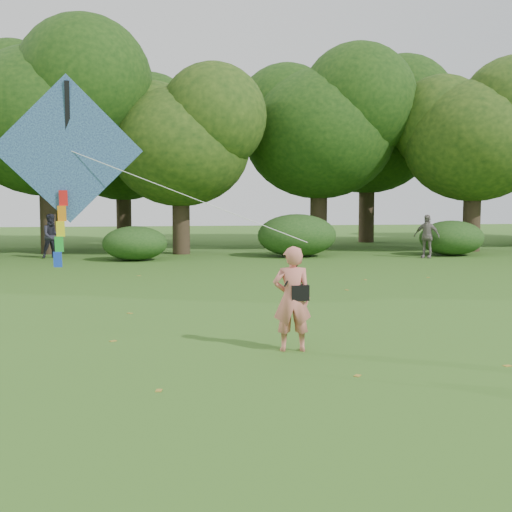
{
  "coord_description": "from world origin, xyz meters",
  "views": [
    {
      "loc": [
        -2.93,
        -9.73,
        2.57
      ],
      "look_at": [
        -1.18,
        2.0,
        1.5
      ],
      "focal_mm": 45.0,
      "sensor_mm": 36.0,
      "label": 1
    }
  ],
  "objects": [
    {
      "name": "bystander_right",
      "position": [
        8.39,
        16.42,
        0.94
      ],
      "size": [
        1.15,
        1.03,
        1.87
      ],
      "primitive_type": "imported",
      "rotation": [
        0.0,
        0.0,
        -0.66
      ],
      "color": "gray",
      "rests_on": "ground"
    },
    {
      "name": "bystander_left",
      "position": [
        -7.55,
        18.7,
        0.95
      ],
      "size": [
        1.15,
        1.05,
        1.9
      ],
      "primitive_type": "imported",
      "rotation": [
        0.0,
        0.0,
        0.46
      ],
      "color": "#24232F",
      "rests_on": "ground"
    },
    {
      "name": "tree_line",
      "position": [
        1.67,
        22.88,
        5.6
      ],
      "size": [
        54.7,
        15.3,
        9.48
      ],
      "color": "#3A2D1E",
      "rests_on": "ground"
    },
    {
      "name": "flying_kite",
      "position": [
        -4.44,
        1.44,
        3.33
      ],
      "size": [
        5.17,
        1.02,
        3.2
      ],
      "color": "#2941B3",
      "rests_on": "ground"
    },
    {
      "name": "ground",
      "position": [
        0.0,
        0.0,
        0.0
      ],
      "size": [
        100.0,
        100.0,
        0.0
      ],
      "primitive_type": "plane",
      "color": "#265114",
      "rests_on": "ground"
    },
    {
      "name": "crossbody_bag",
      "position": [
        -0.65,
        0.69,
        1.0
      ],
      "size": [
        0.43,
        0.2,
        0.71
      ],
      "color": "black",
      "rests_on": "ground"
    },
    {
      "name": "shrub_band",
      "position": [
        -0.72,
        17.6,
        0.86
      ],
      "size": [
        39.15,
        3.22,
        1.88
      ],
      "color": "#264919",
      "rests_on": "ground"
    },
    {
      "name": "fallen_leaves",
      "position": [
        0.36,
        4.34,
        0.01
      ],
      "size": [
        9.59,
        13.12,
        0.01
      ],
      "color": "olive",
      "rests_on": "ground"
    },
    {
      "name": "man_kite_flyer",
      "position": [
        -0.76,
        0.72,
        0.89
      ],
      "size": [
        0.68,
        0.48,
        1.78
      ],
      "primitive_type": "imported",
      "rotation": [
        0.0,
        0.0,
        3.06
      ],
      "color": "#D67365",
      "rests_on": "ground"
    }
  ]
}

